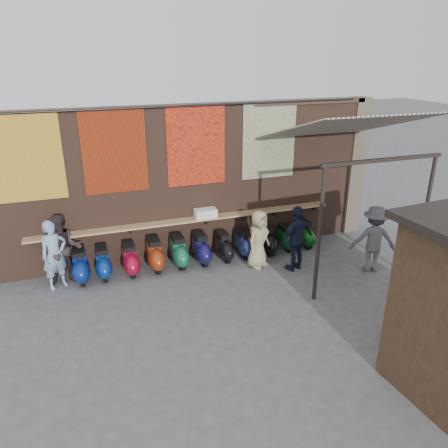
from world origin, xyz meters
The scene contains 32 objects.
ground centered at (0.00, 0.00, 0.00)m, with size 70.00×70.00×0.00m, color #474749.
brick_wall centered at (0.00, 2.70, 2.00)m, with size 10.00×0.40×4.00m, color brown.
pier_right centered at (5.20, 2.70, 2.00)m, with size 0.50×0.50×4.00m, color #4C4238.
eating_counter centered at (0.00, 2.33, 1.10)m, with size 8.00×0.32×0.05m, color #9E7A51.
shelf_box centered at (0.45, 2.30, 1.24)m, with size 0.57×0.31×0.24m, color white.
tapestry_redgold centered at (-3.60, 2.48, 3.00)m, with size 1.50×0.02×2.00m, color #963715.
tapestry_sun centered at (-1.70, 2.48, 3.00)m, with size 1.50×0.02×2.00m, color red.
tapestry_orange centered at (0.30, 2.48, 3.00)m, with size 1.50×0.02×2.00m, color red.
tapestry_multi centered at (2.30, 2.48, 3.00)m, with size 1.50×0.02×2.00m, color #2B51A0.
hang_rail centered at (0.00, 2.47, 3.98)m, with size 0.06×0.06×9.50m, color black.
scooter_stool_0 centered at (-2.79, 2.01, 0.40)m, with size 0.38×0.85×0.81m, color navy, non-canonical shape.
scooter_stool_1 centered at (-2.27, 2.03, 0.39)m, with size 0.37×0.82×0.78m, color navy, non-canonical shape.
scooter_stool_2 centered at (-1.61, 2.00, 0.39)m, with size 0.37×0.82×0.78m, color #A40C2A, non-canonical shape.
scooter_stool_3 centered at (-0.99, 2.03, 0.41)m, with size 0.39×0.86×0.82m, color #943013, non-canonical shape.
scooter_stool_4 centered at (-0.37, 2.02, 0.40)m, with size 0.38×0.85×0.81m, color #19674A, non-canonical shape.
scooter_stool_5 centered at (0.23, 2.00, 0.40)m, with size 0.38×0.84×0.80m, color #141347, non-canonical shape.
scooter_stool_6 centered at (0.85, 1.98, 0.37)m, with size 0.35×0.77×0.74m, color black, non-canonical shape.
scooter_stool_7 centered at (1.41, 2.01, 0.35)m, with size 0.33×0.74×0.70m, color navy, non-canonical shape.
scooter_stool_8 centered at (2.09, 1.98, 0.38)m, with size 0.36×0.80×0.76m, color black, non-canonical shape.
scooter_stool_9 centered at (2.70, 2.01, 0.34)m, with size 0.32×0.71×0.67m, color #0D5D1E, non-canonical shape.
scooter_stool_10 centered at (3.29, 2.05, 0.38)m, with size 0.36×0.79×0.75m, color #0E4615, non-canonical shape.
diner_left centered at (-3.32, 1.89, 0.84)m, with size 0.61×0.40×1.67m, color #7E96B7.
diner_right centered at (-3.12, 2.00, 0.88)m, with size 0.85×0.66×1.75m, color #2D2326.
shopper_navy centered at (2.38, 0.83, 0.85)m, with size 1.00×0.42×1.71m, color black.
shopper_grey centered at (4.15, 0.14, 0.86)m, with size 1.11×0.64×1.72m, color #4D4C50.
shopper_tan centered at (1.55, 1.30, 0.76)m, with size 0.75×0.49×1.53m, color tan.
stall_shelf centered at (3.21, -2.93, 1.04)m, with size 2.19×0.10×0.06m, color #473321.
awning_canvas centered at (3.50, 0.90, 3.55)m, with size 3.20×3.40×0.03m, color beige.
awning_ledger centered at (3.50, 2.49, 3.95)m, with size 3.30×0.08×0.12m, color #33261C.
awning_header centered at (3.50, -0.60, 3.08)m, with size 3.00×0.08×0.08m, color black.
awning_post_left centered at (2.10, -0.60, 1.55)m, with size 0.09×0.09×3.10m, color black.
awning_post_right centered at (4.90, -0.60, 1.55)m, with size 0.09×0.09×3.10m, color black.
Camera 1 is at (-2.65, -7.97, 5.23)m, focal length 35.00 mm.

